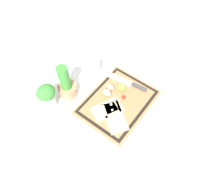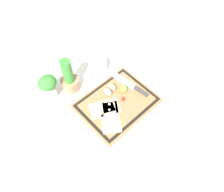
# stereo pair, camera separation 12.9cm
# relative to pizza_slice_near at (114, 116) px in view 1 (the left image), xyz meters

# --- Properties ---
(ground_plane) EXTENTS (6.00, 6.00, 0.00)m
(ground_plane) POSITION_rel_pizza_slice_near_xyz_m (0.09, 0.04, -0.03)
(ground_plane) COLOR white
(cutting_board) EXTENTS (0.44, 0.35, 0.02)m
(cutting_board) POSITION_rel_pizza_slice_near_xyz_m (0.09, 0.04, -0.02)
(cutting_board) COLOR #997047
(cutting_board) RESTS_ON ground_plane
(pizza_slice_near) EXTENTS (0.20, 0.22, 0.02)m
(pizza_slice_near) POSITION_rel_pizza_slice_near_xyz_m (0.00, 0.00, 0.00)
(pizza_slice_near) COLOR beige
(pizza_slice_near) RESTS_ON cutting_board
(pizza_slice_far) EXTENTS (0.20, 0.17, 0.02)m
(pizza_slice_far) POSITION_rel_pizza_slice_near_xyz_m (0.01, 0.06, 0.00)
(pizza_slice_far) COLOR beige
(pizza_slice_far) RESTS_ON cutting_board
(knife) EXTENTS (0.06, 0.27, 0.02)m
(knife) POSITION_rel_pizza_slice_near_xyz_m (0.25, 0.03, 0.00)
(knife) COLOR silver
(knife) RESTS_ON cutting_board
(egg_brown) EXTENTS (0.04, 0.06, 0.04)m
(egg_brown) POSITION_rel_pizza_slice_near_xyz_m (0.14, 0.13, 0.01)
(egg_brown) COLOR tan
(egg_brown) RESTS_ON cutting_board
(egg_pink) EXTENTS (0.04, 0.06, 0.04)m
(egg_pink) POSITION_rel_pizza_slice_near_xyz_m (0.09, 0.13, 0.01)
(egg_pink) COLOR beige
(egg_pink) RESTS_ON cutting_board
(lime) EXTENTS (0.05, 0.05, 0.05)m
(lime) POSITION_rel_pizza_slice_near_xyz_m (0.18, 0.08, 0.02)
(lime) COLOR #7FB742
(lime) RESTS_ON cutting_board
(cherry_tomato_red) EXTENTS (0.02, 0.02, 0.02)m
(cherry_tomato_red) POSITION_rel_pizza_slice_near_xyz_m (0.13, 0.03, 0.01)
(cherry_tomato_red) COLOR red
(cherry_tomato_red) RESTS_ON cutting_board
(herb_pot) EXTENTS (0.11, 0.11, 0.24)m
(herb_pot) POSITION_rel_pizza_slice_near_xyz_m (-0.03, 0.33, 0.06)
(herb_pot) COLOR #AD7A5B
(herb_pot) RESTS_ON ground_plane
(sauce_jar) EXTENTS (0.08, 0.08, 0.11)m
(sauce_jar) POSITION_rel_pizza_slice_near_xyz_m (0.20, 0.31, 0.02)
(sauce_jar) COLOR silver
(sauce_jar) RESTS_ON ground_plane
(herb_glass) EXTENTS (0.11, 0.10, 0.19)m
(herb_glass) POSITION_rel_pizza_slice_near_xyz_m (-0.16, 0.35, 0.09)
(herb_glass) COLOR silver
(herb_glass) RESTS_ON ground_plane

